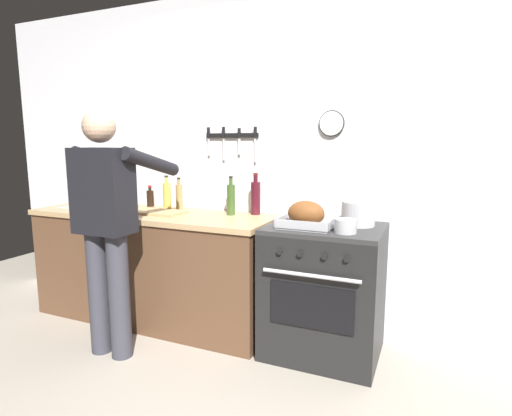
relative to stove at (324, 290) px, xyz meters
name	(u,v)px	position (x,y,z in m)	size (l,w,h in m)	color
wall_back	(310,163)	(-0.22, 0.36, 0.85)	(6.00, 0.13, 2.60)	silver
counter_block	(153,265)	(-1.43, 0.00, 0.01)	(2.03, 0.65, 0.90)	brown
stove	(324,290)	(0.00, 0.00, 0.00)	(0.76, 0.67, 0.90)	black
person_cook	(107,219)	(-1.34, -0.58, 0.50)	(0.51, 0.63, 1.66)	#383842
roasting_pan	(306,216)	(-0.11, -0.10, 0.53)	(0.35, 0.26, 0.18)	#B7B7BC
stock_pot	(358,213)	(0.19, 0.11, 0.53)	(0.22, 0.22, 0.16)	#B7B7BC
saucepan	(346,226)	(0.16, -0.16, 0.49)	(0.14, 0.14, 0.09)	#B7B7BC
cutting_board	(161,212)	(-1.31, -0.03, 0.46)	(0.36, 0.24, 0.02)	tan
bottle_soy_sauce	(150,198)	(-1.62, 0.24, 0.53)	(0.06, 0.06, 0.18)	black
bottle_vinegar	(179,196)	(-1.30, 0.21, 0.56)	(0.06, 0.06, 0.27)	#997F4C
bottle_olive_oil	(231,199)	(-0.78, 0.14, 0.58)	(0.06, 0.06, 0.30)	#385623
bottle_wine_red	(256,197)	(-0.61, 0.23, 0.59)	(0.07, 0.07, 0.32)	#47141E
bottle_cooking_oil	(167,195)	(-1.41, 0.19, 0.57)	(0.07, 0.07, 0.28)	gold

